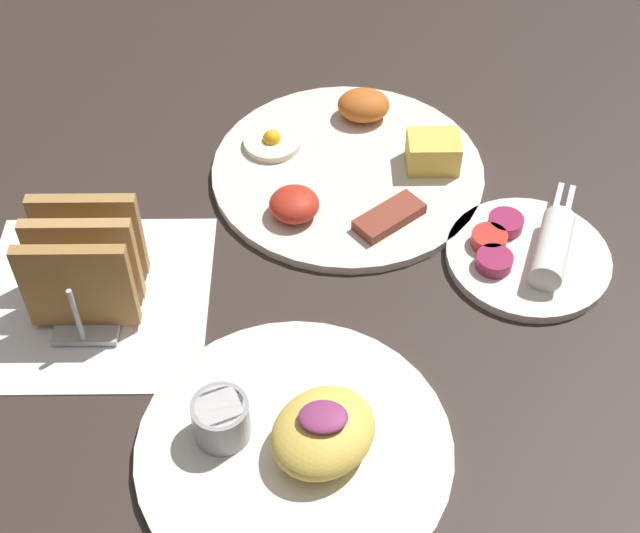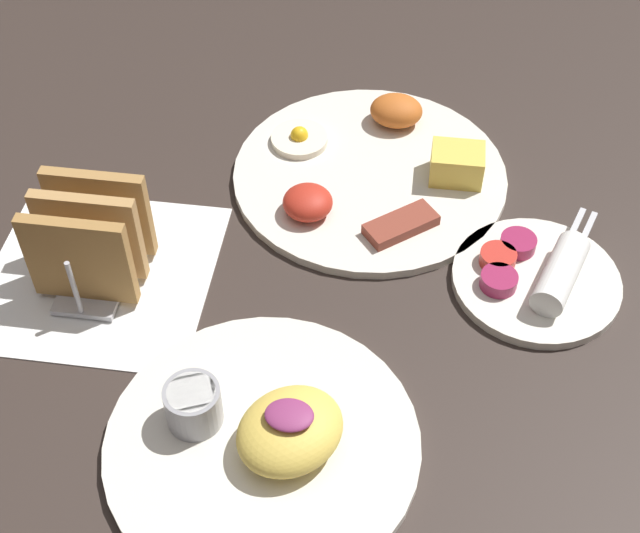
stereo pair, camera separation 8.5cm
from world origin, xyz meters
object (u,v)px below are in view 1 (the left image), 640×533
object	(u,v)px
plate_foreground	(295,441)
toast_rack	(85,264)
plate_breakfast	(350,166)
plate_condiments	(529,253)

from	to	relation	value
plate_foreground	toast_rack	world-z (taller)	toast_rack
plate_foreground	toast_rack	bearing A→B (deg)	139.33
plate_breakfast	plate_foreground	world-z (taller)	plate_foreground
toast_rack	plate_condiments	bearing A→B (deg)	6.45
plate_condiments	plate_foreground	xyz separation A→B (m)	(-0.23, -0.22, 0.00)
plate_breakfast	toast_rack	xyz separation A→B (m)	(-0.25, -0.18, 0.04)
plate_condiments	toast_rack	size ratio (longest dim) A/B	1.45
plate_breakfast	plate_foreground	bearing A→B (deg)	-99.33
toast_rack	plate_foreground	bearing A→B (deg)	-40.67
plate_breakfast	plate_condiments	bearing A→B (deg)	-37.51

